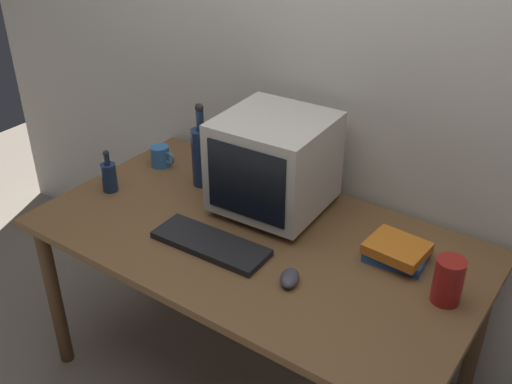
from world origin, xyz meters
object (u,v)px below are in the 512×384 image
object	(u,v)px
bottle_short	(109,176)
book_stack	(397,251)
keyboard	(211,244)
crt_monitor	(274,163)
computer_mouse	(290,278)
metal_canister	(448,281)
bottle_tall	(202,155)
mug	(161,156)

from	to	relation	value
bottle_short	book_stack	bearing A→B (deg)	11.64
bottle_short	keyboard	bearing A→B (deg)	-6.97
crt_monitor	computer_mouse	bearing A→B (deg)	-49.53
keyboard	metal_canister	world-z (taller)	metal_canister
crt_monitor	bottle_tall	xyz separation A→B (m)	(-0.34, -0.01, -0.06)
crt_monitor	mug	size ratio (longest dim) A/B	3.38
computer_mouse	bottle_short	bearing A→B (deg)	152.53
bottle_short	mug	world-z (taller)	bottle_short
keyboard	bottle_short	world-z (taller)	bottle_short
book_stack	crt_monitor	bearing A→B (deg)	176.40
bottle_tall	metal_canister	distance (m)	1.07
mug	bottle_tall	bearing A→B (deg)	-4.19
book_stack	mug	distance (m)	1.10
keyboard	mug	xyz separation A→B (m)	(-0.55, 0.34, 0.03)
bottle_tall	computer_mouse	bearing A→B (deg)	-27.70
keyboard	bottle_tall	size ratio (longest dim) A/B	1.20
crt_monitor	bottle_short	size ratio (longest dim) A/B	2.28
metal_canister	book_stack	bearing A→B (deg)	152.80
mug	book_stack	bearing A→B (deg)	-2.10
crt_monitor	bottle_tall	bearing A→B (deg)	-178.27
keyboard	bottle_tall	xyz separation A→B (m)	(-0.30, 0.32, 0.12)
book_stack	mug	xyz separation A→B (m)	(-1.10, 0.04, 0.01)
bottle_short	computer_mouse	bearing A→B (deg)	-4.88
keyboard	metal_canister	distance (m)	0.79
mug	metal_canister	world-z (taller)	metal_canister
crt_monitor	keyboard	xyz separation A→B (m)	(-0.04, -0.33, -0.18)
computer_mouse	book_stack	size ratio (longest dim) A/B	0.47
book_stack	metal_canister	bearing A→B (deg)	-27.20
computer_mouse	mug	xyz separation A→B (m)	(-0.88, 0.35, 0.03)
crt_monitor	bottle_short	distance (m)	0.67
mug	metal_canister	distance (m)	1.32
computer_mouse	bottle_tall	world-z (taller)	bottle_tall
bottle_tall	mug	xyz separation A→B (m)	(-0.25, 0.02, -0.09)
bottle_tall	mug	distance (m)	0.26
bottle_short	metal_canister	xyz separation A→B (m)	(1.33, 0.13, 0.01)
keyboard	computer_mouse	distance (m)	0.33
crt_monitor	bottle_tall	distance (m)	0.34
bottle_short	mug	distance (m)	0.27
bottle_short	bottle_tall	bearing A→B (deg)	43.44
keyboard	bottle_short	distance (m)	0.58
computer_mouse	mug	size ratio (longest dim) A/B	0.83
keyboard	bottle_tall	distance (m)	0.46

